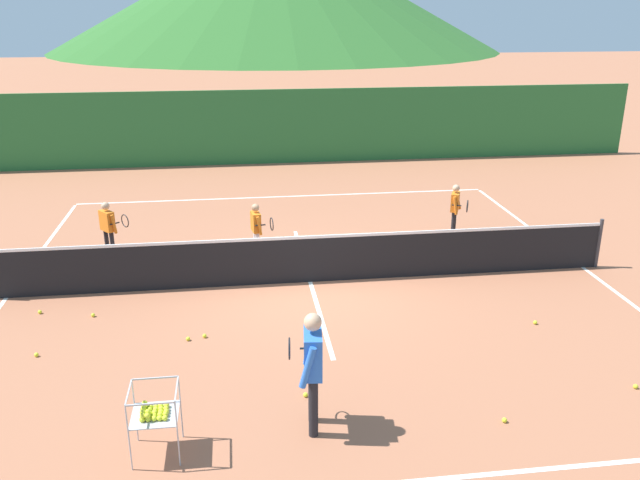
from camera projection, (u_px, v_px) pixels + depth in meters
name	position (u px, v px, depth m)	size (l,w,h in m)	color
ground_plane	(310.00, 282.00, 13.11)	(120.00, 120.00, 0.00)	#A86647
line_baseline_far	(285.00, 196.00, 18.85)	(11.52, 0.08, 0.01)	white
line_sideline_west	(6.00, 298.00, 12.39)	(0.08, 12.08, 0.01)	white
line_sideline_east	(583.00, 267.00, 13.82)	(0.08, 12.08, 0.01)	white
line_service_center	(310.00, 282.00, 13.11)	(0.08, 6.16, 0.01)	white
tennis_net	(310.00, 258.00, 12.94)	(12.16, 0.08, 1.05)	#333338
instructor	(312.00, 361.00, 8.29)	(0.43, 0.78, 1.65)	black
student_0	(108.00, 225.00, 14.10)	(0.65, 0.49, 1.26)	black
student_1	(257.00, 225.00, 14.13)	(0.48, 0.55, 1.21)	silver
student_2	(455.00, 205.00, 15.45)	(0.41, 0.69, 1.25)	black
ball_cart	(153.00, 412.00, 7.93)	(0.58, 0.58, 0.90)	#B7B7BC
tennis_ball_0	(205.00, 336.00, 10.92)	(0.07, 0.07, 0.07)	yellow
tennis_ball_3	(188.00, 339.00, 10.82)	(0.07, 0.07, 0.07)	yellow
tennis_ball_4	(535.00, 322.00, 11.37)	(0.07, 0.07, 0.07)	yellow
tennis_ball_6	(306.00, 395.00, 9.28)	(0.07, 0.07, 0.07)	yellow
tennis_ball_7	(93.00, 315.00, 11.64)	(0.07, 0.07, 0.07)	yellow
tennis_ball_8	(504.00, 420.00, 8.72)	(0.07, 0.07, 0.07)	yellow
tennis_ball_9	(40.00, 312.00, 11.76)	(0.07, 0.07, 0.07)	yellow
tennis_ball_10	(36.00, 355.00, 10.33)	(0.07, 0.07, 0.07)	yellow
tennis_ball_11	(636.00, 386.00, 9.48)	(0.07, 0.07, 0.07)	yellow
windscreen_fence	(274.00, 127.00, 22.36)	(25.35, 0.08, 2.50)	#286B33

